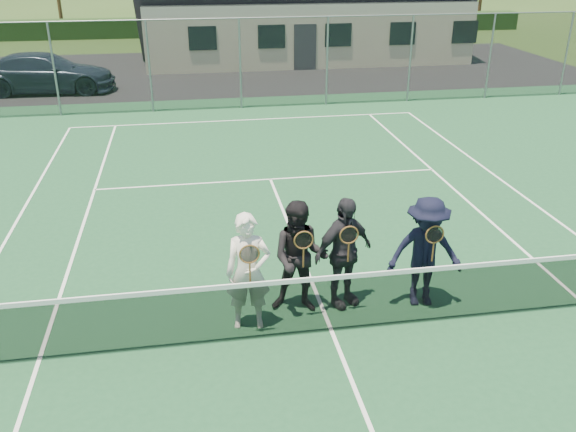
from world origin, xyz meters
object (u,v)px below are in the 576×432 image
object	(u,v)px
tennis_net	(333,301)
player_d	(425,252)
player_a	(248,272)
car_c	(46,73)
player_c	(343,253)
player_b	(300,258)

from	to	relation	value
tennis_net	player_d	distance (m)	1.71
tennis_net	player_d	world-z (taller)	player_d
tennis_net	player_a	xyz separation A→B (m)	(-1.17, 0.38, 0.38)
player_d	car_c	bearing A→B (deg)	117.35
player_c	player_d	world-z (taller)	same
player_a	tennis_net	bearing A→B (deg)	-17.80
player_a	player_b	bearing A→B (deg)	20.35
player_b	car_c	bearing A→B (deg)	112.06
player_c	player_a	bearing A→B (deg)	-166.61
player_b	player_c	world-z (taller)	same
player_b	player_c	distance (m)	0.69
player_b	player_d	distance (m)	1.93
player_b	tennis_net	bearing A→B (deg)	-62.40
tennis_net	player_b	size ratio (longest dim) A/B	6.49
player_b	player_a	bearing A→B (deg)	-159.65
car_c	player_d	bearing A→B (deg)	-149.97
player_d	player_a	bearing A→B (deg)	-176.62
player_a	player_d	bearing A→B (deg)	3.38
car_c	player_a	size ratio (longest dim) A/B	2.82
player_a	player_c	xyz separation A→B (m)	(1.50, 0.36, -0.00)
player_d	player_b	bearing A→B (deg)	175.83
player_a	player_b	distance (m)	0.87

